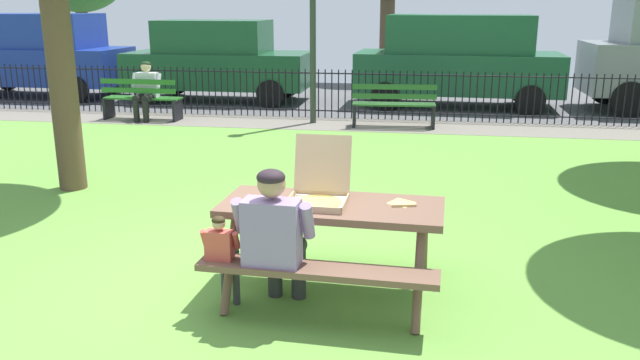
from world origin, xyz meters
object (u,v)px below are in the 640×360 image
at_px(person_on_park_bench, 146,88).
at_px(parked_car_center, 458,59).
at_px(park_bench_left, 142,100).
at_px(picnic_table_foreground, 332,224).
at_px(child_at_table, 223,252).
at_px(park_bench_center, 394,106).
at_px(pizza_slice_on_table, 402,203).
at_px(pizza_box_open, 319,190).
at_px(adult_at_table, 275,235).
at_px(parked_car_left, 218,59).
at_px(parked_car_far_left, 36,53).

xyz_separation_m(person_on_park_bench, parked_car_center, (6.36, 2.83, 0.44)).
bearing_deg(parked_car_center, person_on_park_bench, -156.03).
bearing_deg(park_bench_left, picnic_table_foreground, -55.95).
bearing_deg(child_at_table, parked_car_center, 78.59).
relative_size(park_bench_center, person_on_park_bench, 1.36).
relative_size(picnic_table_foreground, park_bench_left, 1.15).
bearing_deg(park_bench_left, pizza_slice_on_table, -52.74).
bearing_deg(parked_car_center, picnic_table_foreground, -97.81).
xyz_separation_m(park_bench_left, park_bench_center, (5.17, 0.00, 0.00)).
xyz_separation_m(picnic_table_foreground, pizza_slice_on_table, (0.56, 0.09, 0.18)).
xyz_separation_m(pizza_box_open, person_on_park_bench, (-4.84, 7.45, -0.21)).
bearing_deg(adult_at_table, person_on_park_bench, 119.93).
bearing_deg(picnic_table_foreground, child_at_table, -146.78).
height_order(picnic_table_foreground, park_bench_center, park_bench_center).
distance_m(pizza_slice_on_table, park_bench_center, 7.40).
distance_m(park_bench_center, parked_car_left, 5.32).
relative_size(pizza_slice_on_table, park_bench_center, 0.16).
relative_size(picnic_table_foreground, park_bench_center, 1.14).
bearing_deg(pizza_box_open, adult_at_table, -115.19).
height_order(adult_at_table, parked_car_far_left, parked_car_far_left).
distance_m(adult_at_table, parked_car_left, 11.51).
distance_m(pizza_slice_on_table, parked_car_far_left, 14.11).
relative_size(parked_car_left, parked_car_center, 0.95).
bearing_deg(parked_car_left, adult_at_table, -69.81).
bearing_deg(person_on_park_bench, pizza_slice_on_table, -53.30).
xyz_separation_m(picnic_table_foreground, adult_at_table, (-0.36, -0.49, 0.06)).
relative_size(park_bench_left, parked_car_far_left, 0.35).
bearing_deg(child_at_table, pizza_box_open, 39.29).
xyz_separation_m(pizza_box_open, park_bench_center, (0.23, 7.43, -0.45)).
bearing_deg(pizza_box_open, picnic_table_foreground, -17.97).
relative_size(picnic_table_foreground, pizza_box_open, 3.35).
distance_m(pizza_slice_on_table, adult_at_table, 1.09).
height_order(person_on_park_bench, parked_car_far_left, parked_car_far_left).
bearing_deg(child_at_table, picnic_table_foreground, 33.22).
relative_size(child_at_table, person_on_park_bench, 0.68).
distance_m(picnic_table_foreground, park_bench_center, 7.47).
bearing_deg(park_bench_center, park_bench_left, -180.00).
xyz_separation_m(child_at_table, parked_car_far_left, (-8.38, 10.82, 0.60)).
height_order(picnic_table_foreground, park_bench_left, park_bench_left).
xyz_separation_m(park_bench_center, parked_car_center, (1.29, 2.85, 0.68)).
xyz_separation_m(pizza_box_open, park_bench_left, (-4.94, 7.43, -0.45)).
xyz_separation_m(adult_at_table, person_on_park_bench, (-4.59, 7.97, 0.00)).
distance_m(adult_at_table, parked_car_far_left, 13.94).
xyz_separation_m(picnic_table_foreground, park_bench_center, (0.12, 7.47, -0.18)).
bearing_deg(park_bench_center, pizza_slice_on_table, -86.56).
height_order(park_bench_center, person_on_park_bench, person_on_park_bench).
bearing_deg(adult_at_table, picnic_table_foreground, 53.85).
height_order(adult_at_table, parked_car_left, parked_car_left).
relative_size(person_on_park_bench, parked_car_left, 0.27).
relative_size(picnic_table_foreground, parked_car_left, 0.42).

